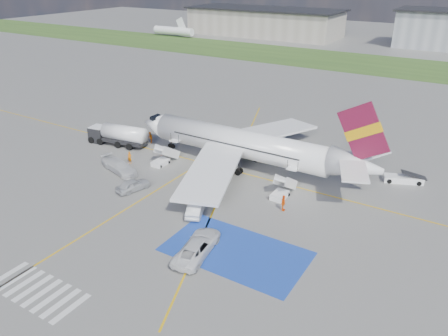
% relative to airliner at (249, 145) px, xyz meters
% --- Properties ---
extents(ground, '(400.00, 400.00, 0.00)m').
position_rel_airliner_xyz_m(ground, '(-1.51, -14.00, -3.39)').
color(ground, '#60605E').
rests_on(ground, ground).
extents(grass_strip, '(400.00, 30.00, 0.01)m').
position_rel_airliner_xyz_m(grass_strip, '(-1.51, 81.00, -3.39)').
color(grass_strip, '#2D4C1E').
rests_on(grass_strip, ground).
extents(taxiway_line_main, '(120.00, 0.20, 0.01)m').
position_rel_airliner_xyz_m(taxiway_line_main, '(-1.51, -2.00, -3.39)').
color(taxiway_line_main, gold).
rests_on(taxiway_line_main, ground).
extents(taxiway_line_cross, '(0.20, 60.00, 0.01)m').
position_rel_airliner_xyz_m(taxiway_line_cross, '(-6.51, -24.00, -3.39)').
color(taxiway_line_cross, gold).
rests_on(taxiway_line_cross, ground).
extents(taxiway_line_diag, '(20.71, 56.45, 0.01)m').
position_rel_airliner_xyz_m(taxiway_line_diag, '(-1.51, -2.00, -3.39)').
color(taxiway_line_diag, gold).
rests_on(taxiway_line_diag, ground).
extents(staging_box, '(14.00, 8.00, 0.01)m').
position_rel_airliner_xyz_m(staging_box, '(8.49, -18.00, -3.39)').
color(staging_box, '#1A3C9F').
rests_on(staging_box, ground).
extents(crosswalk, '(9.00, 4.00, 0.01)m').
position_rel_airliner_xyz_m(crosswalk, '(-3.31, -32.00, -3.39)').
color(crosswalk, silver).
rests_on(crosswalk, ground).
extents(terminal_west, '(60.00, 22.00, 10.00)m').
position_rel_airliner_xyz_m(terminal_west, '(-56.51, 116.00, 1.61)').
color(terminal_west, gray).
rests_on(terminal_west, ground).
extents(airliner, '(36.81, 32.95, 11.92)m').
position_rel_airliner_xyz_m(airliner, '(0.00, 0.00, 0.00)').
color(airliner, white).
rests_on(airliner, ground).
extents(airstairs_fwd, '(1.90, 5.20, 3.60)m').
position_rel_airliner_xyz_m(airstairs_fwd, '(-11.01, -5.30, -2.77)').
color(airstairs_fwd, white).
rests_on(airstairs_fwd, ground).
extents(airstairs_aft, '(1.90, 5.20, 3.60)m').
position_rel_airliner_xyz_m(airstairs_aft, '(7.49, -5.30, -2.77)').
color(airstairs_aft, white).
rests_on(airstairs_aft, ground).
extents(fuel_tanker, '(10.01, 4.05, 3.32)m').
position_rel_airliner_xyz_m(fuel_tanker, '(-21.49, -3.16, -1.99)').
color(fuel_tanker, black).
rests_on(fuel_tanker, ground).
extents(gpu_cart, '(2.45, 1.78, 1.88)m').
position_rel_airliner_xyz_m(gpu_cart, '(-19.36, -0.87, -2.54)').
color(gpu_cart, white).
rests_on(gpu_cart, ground).
extents(belt_loader, '(5.41, 3.38, 1.57)m').
position_rel_airliner_xyz_m(belt_loader, '(19.41, 6.69, -3.00)').
color(belt_loader, white).
rests_on(belt_loader, ground).
extents(car_silver_a, '(2.82, 4.72, 1.50)m').
position_rel_airliner_xyz_m(car_silver_a, '(-8.99, -13.57, -2.64)').
color(car_silver_a, '#ACADB3').
rests_on(car_silver_a, ground).
extents(car_silver_b, '(3.34, 4.90, 1.53)m').
position_rel_airliner_xyz_m(car_silver_b, '(0.97, -14.05, -2.63)').
color(car_silver_b, '#B6B9BE').
rests_on(car_silver_b, ground).
extents(van_white_a, '(3.51, 5.95, 2.10)m').
position_rel_airliner_xyz_m(van_white_a, '(5.44, -20.23, -2.34)').
color(van_white_a, silver).
rests_on(van_white_a, ground).
extents(van_white_b, '(5.73, 3.60, 2.09)m').
position_rel_airliner_xyz_m(van_white_b, '(-14.49, -10.32, -2.35)').
color(van_white_b, silver).
rests_on(van_white_b, ground).
extents(crew_fwd, '(0.71, 0.54, 1.73)m').
position_rel_airliner_xyz_m(crew_fwd, '(-15.10, -7.55, -2.53)').
color(crew_fwd, orange).
rests_on(crew_fwd, ground).
extents(crew_nose, '(1.12, 1.13, 1.84)m').
position_rel_airliner_xyz_m(crew_nose, '(-17.76, 0.03, -2.47)').
color(crew_nose, orange).
rests_on(crew_nose, ground).
extents(crew_aft, '(0.67, 1.21, 1.96)m').
position_rel_airliner_xyz_m(crew_aft, '(9.10, -8.26, -2.41)').
color(crew_aft, '#F65B0C').
rests_on(crew_aft, ground).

